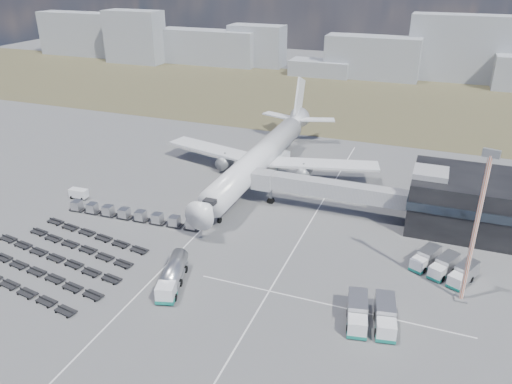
% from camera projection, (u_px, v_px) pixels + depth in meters
% --- Properties ---
extents(ground, '(420.00, 420.00, 0.00)m').
position_uv_depth(ground, '(198.00, 246.00, 86.70)').
color(ground, '#565659').
rests_on(ground, ground).
extents(grass_strip, '(420.00, 90.00, 0.01)m').
position_uv_depth(grass_strip, '(337.00, 98.00, 179.92)').
color(grass_strip, '#454229').
rests_on(grass_strip, ground).
extents(lane_markings, '(47.12, 110.00, 0.01)m').
position_uv_depth(lane_markings, '(257.00, 248.00, 86.08)').
color(lane_markings, silver).
rests_on(lane_markings, ground).
extents(terminal, '(30.40, 16.40, 11.00)m').
position_uv_depth(terminal, '(496.00, 205.00, 89.35)').
color(terminal, black).
rests_on(terminal, ground).
extents(jet_bridge, '(30.30, 3.80, 7.05)m').
position_uv_depth(jet_bridge, '(318.00, 187.00, 96.74)').
color(jet_bridge, '#939399').
rests_on(jet_bridge, ground).
extents(airliner, '(51.59, 64.53, 17.62)m').
position_uv_depth(airliner, '(262.00, 156.00, 111.91)').
color(airliner, white).
rests_on(airliner, ground).
extents(skyline, '(309.33, 25.68, 25.88)m').
position_uv_depth(skyline, '(328.00, 51.00, 215.32)').
color(skyline, '#9397A0').
rests_on(skyline, ground).
extents(fuel_tanker, '(5.57, 11.06, 3.47)m').
position_uv_depth(fuel_tanker, '(172.00, 275.00, 75.45)').
color(fuel_tanker, white).
rests_on(fuel_tanker, ground).
extents(pushback_tug, '(3.89, 2.48, 1.61)m').
position_uv_depth(pushback_tug, '(202.00, 218.00, 94.19)').
color(pushback_tug, white).
rests_on(pushback_tug, ground).
extents(utility_van, '(3.84, 1.82, 2.07)m').
position_uv_depth(utility_van, '(79.00, 194.00, 103.56)').
color(utility_van, white).
rests_on(utility_van, ground).
extents(catering_truck, '(3.65, 6.17, 2.65)m').
position_uv_depth(catering_truck, '(280.00, 159.00, 120.69)').
color(catering_truck, white).
rests_on(catering_truck, ground).
extents(service_trucks_near, '(7.56, 8.56, 3.04)m').
position_uv_depth(service_trucks_near, '(371.00, 314.00, 67.29)').
color(service_trucks_near, white).
rests_on(service_trucks_near, ground).
extents(service_trucks_far, '(10.46, 9.45, 2.60)m').
position_uv_depth(service_trucks_far, '(444.00, 266.00, 78.38)').
color(service_trucks_far, white).
rests_on(service_trucks_far, ground).
extents(uld_row, '(27.74, 3.21, 1.87)m').
position_uv_depth(uld_row, '(132.00, 215.00, 94.88)').
color(uld_row, black).
rests_on(uld_row, ground).
extents(baggage_dollies, '(30.18, 22.82, 0.74)m').
position_uv_depth(baggage_dollies, '(54.00, 258.00, 82.26)').
color(baggage_dollies, black).
rests_on(baggage_dollies, ground).
extents(floodlight_mast, '(2.22, 1.80, 23.29)m').
position_uv_depth(floodlight_mast, '(475.00, 230.00, 68.01)').
color(floodlight_mast, '#D45021').
rests_on(floodlight_mast, ground).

